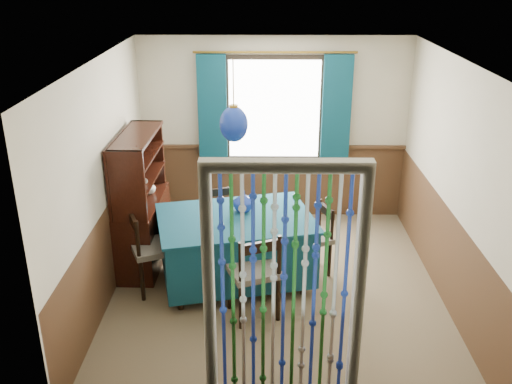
{
  "coord_description": "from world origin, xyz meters",
  "views": [
    {
      "loc": [
        -0.16,
        -5.47,
        3.4
      ],
      "look_at": [
        -0.22,
        0.22,
        1.07
      ],
      "focal_mm": 40.0,
      "sensor_mm": 36.0,
      "label": 1
    }
  ],
  "objects_px": {
    "bowl_shelf": "(140,183)",
    "vase_sideboard": "(149,186)",
    "chair_far": "(221,219)",
    "chair_left": "(150,249)",
    "chair_right": "(314,237)",
    "chair_near": "(254,272)",
    "dining_table": "(236,245)",
    "vase_table": "(243,202)",
    "pendant_lamp": "(234,124)",
    "sideboard": "(142,219)"
  },
  "relations": [
    {
      "from": "dining_table",
      "to": "chair_right",
      "type": "bearing_deg",
      "value": 2.06
    },
    {
      "from": "chair_left",
      "to": "chair_right",
      "type": "bearing_deg",
      "value": 79.59
    },
    {
      "from": "bowl_shelf",
      "to": "vase_sideboard",
      "type": "relative_size",
      "value": 1.07
    },
    {
      "from": "chair_near",
      "to": "chair_far",
      "type": "xyz_separation_m",
      "value": [
        -0.43,
        1.4,
        -0.07
      ]
    },
    {
      "from": "dining_table",
      "to": "pendant_lamp",
      "type": "xyz_separation_m",
      "value": [
        0.0,
        -0.0,
        1.39
      ]
    },
    {
      "from": "chair_left",
      "to": "chair_near",
      "type": "bearing_deg",
      "value": 42.66
    },
    {
      "from": "chair_left",
      "to": "pendant_lamp",
      "type": "xyz_separation_m",
      "value": [
        0.92,
        0.16,
        1.35
      ]
    },
    {
      "from": "chair_far",
      "to": "pendant_lamp",
      "type": "height_order",
      "value": "pendant_lamp"
    },
    {
      "from": "vase_sideboard",
      "to": "bowl_shelf",
      "type": "bearing_deg",
      "value": -90.0
    },
    {
      "from": "dining_table",
      "to": "chair_left",
      "type": "height_order",
      "value": "chair_left"
    },
    {
      "from": "pendant_lamp",
      "to": "chair_left",
      "type": "bearing_deg",
      "value": -170.08
    },
    {
      "from": "chair_left",
      "to": "chair_right",
      "type": "distance_m",
      "value": 1.85
    },
    {
      "from": "chair_near",
      "to": "chair_left",
      "type": "relative_size",
      "value": 1.02
    },
    {
      "from": "chair_near",
      "to": "sideboard",
      "type": "bearing_deg",
      "value": 118.76
    },
    {
      "from": "sideboard",
      "to": "chair_left",
      "type": "bearing_deg",
      "value": -70.2
    },
    {
      "from": "chair_left",
      "to": "chair_right",
      "type": "height_order",
      "value": "chair_left"
    },
    {
      "from": "chair_far",
      "to": "bowl_shelf",
      "type": "distance_m",
      "value": 1.2
    },
    {
      "from": "sideboard",
      "to": "vase_sideboard",
      "type": "xyz_separation_m",
      "value": [
        0.06,
        0.22,
        0.33
      ]
    },
    {
      "from": "chair_far",
      "to": "vase_sideboard",
      "type": "relative_size",
      "value": 4.48
    },
    {
      "from": "chair_far",
      "to": "pendant_lamp",
      "type": "xyz_separation_m",
      "value": [
        0.21,
        -0.73,
        1.41
      ]
    },
    {
      "from": "bowl_shelf",
      "to": "chair_right",
      "type": "bearing_deg",
      "value": 0.79
    },
    {
      "from": "chair_near",
      "to": "bowl_shelf",
      "type": "distance_m",
      "value": 1.67
    },
    {
      "from": "chair_far",
      "to": "vase_table",
      "type": "xyz_separation_m",
      "value": [
        0.29,
        -0.55,
        0.47
      ]
    },
    {
      "from": "dining_table",
      "to": "sideboard",
      "type": "xyz_separation_m",
      "value": [
        -1.12,
        0.45,
        0.1
      ]
    },
    {
      "from": "dining_table",
      "to": "bowl_shelf",
      "type": "height_order",
      "value": "bowl_shelf"
    },
    {
      "from": "chair_near",
      "to": "dining_table",
      "type": "bearing_deg",
      "value": 86.67
    },
    {
      "from": "chair_far",
      "to": "vase_sideboard",
      "type": "distance_m",
      "value": 0.96
    },
    {
      "from": "bowl_shelf",
      "to": "chair_left",
      "type": "bearing_deg",
      "value": -68.88
    },
    {
      "from": "dining_table",
      "to": "bowl_shelf",
      "type": "xyz_separation_m",
      "value": [
        -1.06,
        0.22,
        0.66
      ]
    },
    {
      "from": "sideboard",
      "to": "bowl_shelf",
      "type": "xyz_separation_m",
      "value": [
        0.06,
        -0.24,
        0.55
      ]
    },
    {
      "from": "dining_table",
      "to": "sideboard",
      "type": "height_order",
      "value": "sideboard"
    },
    {
      "from": "chair_right",
      "to": "pendant_lamp",
      "type": "height_order",
      "value": "pendant_lamp"
    },
    {
      "from": "chair_near",
      "to": "chair_right",
      "type": "distance_m",
      "value": 1.14
    },
    {
      "from": "chair_far",
      "to": "chair_left",
      "type": "bearing_deg",
      "value": 34.21
    },
    {
      "from": "chair_left",
      "to": "vase_table",
      "type": "relative_size",
      "value": 4.3
    },
    {
      "from": "dining_table",
      "to": "vase_table",
      "type": "bearing_deg",
      "value": 51.64
    },
    {
      "from": "pendant_lamp",
      "to": "chair_far",
      "type": "bearing_deg",
      "value": 106.28
    },
    {
      "from": "vase_sideboard",
      "to": "sideboard",
      "type": "bearing_deg",
      "value": -105.09
    },
    {
      "from": "pendant_lamp",
      "to": "chair_near",
      "type": "bearing_deg",
      "value": -72.24
    },
    {
      "from": "chair_left",
      "to": "chair_right",
      "type": "xyz_separation_m",
      "value": [
        1.81,
        0.4,
        -0.05
      ]
    },
    {
      "from": "chair_near",
      "to": "chair_right",
      "type": "xyz_separation_m",
      "value": [
        0.67,
        0.92,
        -0.06
      ]
    },
    {
      "from": "dining_table",
      "to": "vase_sideboard",
      "type": "bearing_deg",
      "value": 134.36
    },
    {
      "from": "chair_right",
      "to": "chair_far",
      "type": "bearing_deg",
      "value": 46.62
    },
    {
      "from": "chair_right",
      "to": "vase_table",
      "type": "bearing_deg",
      "value": 75.19
    },
    {
      "from": "dining_table",
      "to": "vase_table",
      "type": "xyz_separation_m",
      "value": [
        0.08,
        0.17,
        0.45
      ]
    },
    {
      "from": "vase_table",
      "to": "pendant_lamp",
      "type": "bearing_deg",
      "value": -115.21
    },
    {
      "from": "chair_near",
      "to": "chair_far",
      "type": "bearing_deg",
      "value": 85.91
    },
    {
      "from": "chair_near",
      "to": "chair_left",
      "type": "height_order",
      "value": "chair_near"
    },
    {
      "from": "chair_near",
      "to": "pendant_lamp",
      "type": "height_order",
      "value": "pendant_lamp"
    },
    {
      "from": "chair_far",
      "to": "chair_right",
      "type": "xyz_separation_m",
      "value": [
        1.1,
        -0.48,
        0.0
      ]
    }
  ]
}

